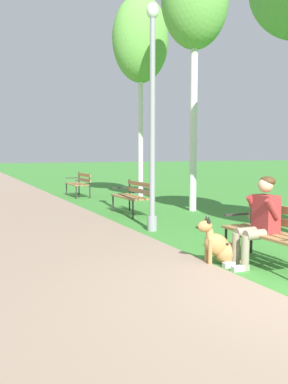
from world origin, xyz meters
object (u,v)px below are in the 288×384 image
park_bench_far (79,182)px  park_bench_near (273,229)px  birch_tree_fourth (140,41)px  lamp_post_near (152,115)px  dog_shepherd (220,247)px  park_bench_mid (133,194)px  person_seated_on_near_bench (260,218)px  birch_tree_third (195,2)px

park_bench_far → park_bench_near: bearing=-90.0°
park_bench_far → birch_tree_fourth: size_ratio=0.23×
park_bench_near → lamp_post_near: size_ratio=0.34×
lamp_post_near → birch_tree_fourth: size_ratio=0.67×
dog_shepherd → birch_tree_fourth: size_ratio=0.13×
birch_tree_fourth → park_bench_mid: bearing=-117.1°
person_seated_on_near_bench → birch_tree_third: birch_tree_third is taller
dog_shepherd → lamp_post_near: size_ratio=0.19×
lamp_post_near → birch_tree_fourth: 6.30m
park_bench_mid → lamp_post_near: bearing=-103.3°
park_bench_mid → birch_tree_third: size_ratio=0.22×
park_bench_mid → birch_tree_fourth: 5.74m
person_seated_on_near_bench → dog_shepherd: (-0.46, 0.26, -0.42)m
dog_shepherd → birch_tree_fourth: birch_tree_fourth is taller
park_bench_far → birch_tree_third: bearing=-69.4°
birch_tree_fourth → lamp_post_near: bearing=-111.4°
person_seated_on_near_bench → lamp_post_near: size_ratio=0.28×
park_bench_near → birch_tree_fourth: bearing=78.9°
park_bench_near → dog_shepherd: 0.78m
lamp_post_near → birch_tree_fourth: (2.05, 5.22, 2.88)m
birch_tree_third → birch_tree_fourth: 3.07m
person_seated_on_near_bench → birch_tree_fourth: bearing=77.5°
park_bench_mid → park_bench_far: (-0.09, 4.75, 0.00)m
lamp_post_near → birch_tree_third: birch_tree_third is taller
park_bench_near → person_seated_on_near_bench: 0.27m
park_bench_near → lamp_post_near: (-0.44, 3.02, 1.79)m
park_bench_near → lamp_post_near: 3.54m
dog_shepherd → park_bench_near: bearing=-24.1°
dog_shepherd → birch_tree_third: bearing=63.1°
park_bench_far → birch_tree_fourth: 5.25m
birch_tree_fourth → park_bench_far: bearing=132.3°
lamp_post_near → park_bench_near: bearing=-81.8°
dog_shepherd → birch_tree_third: birch_tree_third is taller
park_bench_near → birch_tree_third: size_ratio=0.22×
park_bench_far → lamp_post_near: bearing=-93.6°
park_bench_near → birch_tree_fourth: size_ratio=0.23×
park_bench_near → person_seated_on_near_bench: bearing=168.9°
birch_tree_fourth → dog_shepherd: bearing=-106.0°
person_seated_on_near_bench → lamp_post_near: bearing=94.4°
park_bench_far → birch_tree_fourth: bearing=-47.7°
park_bench_far → birch_tree_third: size_ratio=0.22×
park_bench_mid → park_bench_far: bearing=91.1°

